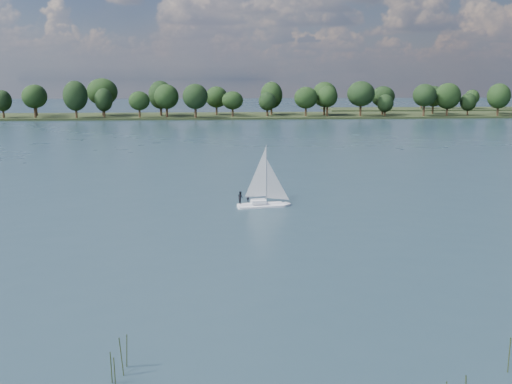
# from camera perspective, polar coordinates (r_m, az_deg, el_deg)

# --- Properties ---
(ground) EXTENTS (700.00, 700.00, 0.00)m
(ground) POSITION_cam_1_polar(r_m,az_deg,el_deg) (134.20, -0.82, 4.52)
(ground) COLOR #233342
(ground) RESTS_ON ground
(far_shore) EXTENTS (660.00, 40.00, 1.50)m
(far_shore) POSITION_cam_1_polar(r_m,az_deg,el_deg) (245.67, -2.42, 7.55)
(far_shore) COLOR black
(far_shore) RESTS_ON ground
(sailboat) EXTENTS (6.35, 2.67, 8.10)m
(sailboat) POSITION_cam_1_polar(r_m,az_deg,el_deg) (70.49, 0.51, 0.29)
(sailboat) COLOR white
(sailboat) RESTS_ON ground
(treeline) EXTENTS (562.85, 73.96, 18.19)m
(treeline) POSITION_cam_1_polar(r_m,az_deg,el_deg) (241.43, -7.77, 9.31)
(treeline) COLOR black
(treeline) RESTS_ON ground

